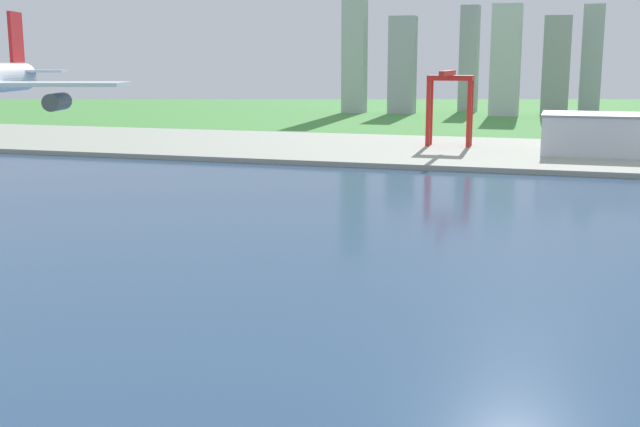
{
  "coord_description": "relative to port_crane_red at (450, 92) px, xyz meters",
  "views": [
    {
      "loc": [
        39.47,
        65.02,
        49.57
      ],
      "look_at": [
        -1.02,
        197.12,
        22.71
      ],
      "focal_mm": 44.67,
      "sensor_mm": 36.0,
      "label": 1
    }
  ],
  "objects": [
    {
      "name": "warehouse_main",
      "position": [
        76.32,
        -13.18,
        -19.54
      ],
      "size": [
        53.8,
        39.98,
        20.25
      ],
      "color": "silver",
      "rests_on": "industrial_pier"
    },
    {
      "name": "port_crane_red",
      "position": [
        0.0,
        0.0,
        0.0
      ],
      "size": [
        24.52,
        45.95,
        41.13
      ],
      "color": "red",
      "rests_on": "industrial_pier"
    },
    {
      "name": "distant_skyline",
      "position": [
        -15.21,
        311.38,
        18.96
      ],
      "size": [
        230.66,
        73.12,
        139.7
      ],
      "color": "#ADB4B8",
      "rests_on": "ground"
    },
    {
      "name": "industrial_pier",
      "position": [
        21.0,
        -12.71,
        -30.94
      ],
      "size": [
        840.0,
        140.0,
        2.5
      ],
      "primitive_type": "cube",
      "color": "#9FA394",
      "rests_on": "ground"
    },
    {
      "name": "water_bay",
      "position": [
        21.0,
        -262.71,
        -32.12
      ],
      "size": [
        840.0,
        360.0,
        0.15
      ],
      "primitive_type": "cube",
      "color": "#2D4C70",
      "rests_on": "ground"
    },
    {
      "name": "ground_plane",
      "position": [
        21.0,
        -202.71,
        -32.19
      ],
      "size": [
        2400.0,
        2400.0,
        0.0
      ],
      "primitive_type": "plane",
      "color": "#47903F"
    }
  ]
}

